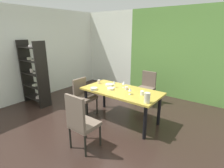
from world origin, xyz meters
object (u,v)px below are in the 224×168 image
dining_table (121,94)px  serving_bowl_near_window (109,85)px  serving_bowl_right (94,89)px  cup_left (126,88)px  cup_front (142,93)px  display_shelf (34,73)px  serving_bowl_near_shelf (111,89)px  wine_glass_rear (124,83)px  chair_left_near (84,95)px  wine_glass_center (114,83)px  chair_head_far (147,86)px  cup_south (99,82)px  wine_glass_west (130,90)px  pitcher_east (147,98)px  chair_head_near (81,121)px

dining_table → serving_bowl_near_window: serving_bowl_near_window is taller
serving_bowl_right → cup_left: 0.74m
cup_front → cup_left: bearing=168.9°
display_shelf → cup_front: bearing=11.8°
serving_bowl_near_shelf → serving_bowl_near_window: 0.30m
wine_glass_rear → serving_bowl_near_window: bearing=-167.8°
serving_bowl_right → chair_left_near: bearing=169.4°
serving_bowl_near_shelf → cup_left: 0.36m
serving_bowl_near_window → wine_glass_rear: bearing=12.2°
display_shelf → wine_glass_center: size_ratio=10.81×
wine_glass_rear → cup_left: bearing=-34.4°
display_shelf → serving_bowl_near_shelf: 2.36m
chair_head_far → cup_south: (-0.74, -1.22, 0.28)m
wine_glass_west → serving_bowl_right: 0.84m
serving_bowl_near_shelf → serving_bowl_near_window: serving_bowl_near_shelf is taller
dining_table → cup_front: bearing=0.2°
wine_glass_west → pitcher_east: (0.49, -0.19, -0.00)m
display_shelf → cup_south: 1.92m
chair_head_near → chair_head_far: bearing=90.7°
wine_glass_rear → cup_front: (0.57, -0.18, -0.07)m
serving_bowl_near_window → pitcher_east: bearing=-18.6°
chair_head_near → serving_bowl_right: bearing=120.4°
cup_front → serving_bowl_right: bearing=-160.5°
cup_front → cup_left: (-0.44, 0.09, -0.01)m
chair_head_far → chair_left_near: size_ratio=1.02×
cup_south → cup_front: bearing=-3.0°
wine_glass_center → display_shelf: bearing=-163.0°
serving_bowl_near_shelf → cup_front: bearing=9.2°
dining_table → serving_bowl_right: 0.63m
wine_glass_center → serving_bowl_near_shelf: bearing=-81.9°
chair_left_near → wine_glass_rear: wine_glass_rear is taller
display_shelf → wine_glass_west: bearing=10.4°
pitcher_east → display_shelf: bearing=-174.4°
serving_bowl_near_shelf → cup_left: cup_left is taller
wine_glass_rear → cup_south: size_ratio=1.63×
serving_bowl_near_window → serving_bowl_right: bearing=-99.8°
dining_table → wine_glass_west: 0.37m
dining_table → wine_glass_rear: (-0.05, 0.18, 0.21)m
display_shelf → serving_bowl_near_window: 2.21m
chair_left_near → wine_glass_rear: 1.06m
wine_glass_west → cup_south: (-1.03, 0.19, -0.05)m
serving_bowl_near_shelf → cup_left: size_ratio=2.02×
pitcher_east → cup_south: bearing=166.0°
chair_left_near → wine_glass_west: bearing=97.5°
wine_glass_west → chair_left_near: bearing=-172.5°
cup_front → cup_south: 1.26m
cup_front → chair_left_near: bearing=-169.1°
serving_bowl_near_shelf → chair_head_near: bearing=-77.5°
chair_left_near → wine_glass_west: chair_left_near is taller
wine_glass_west → cup_south: 1.04m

